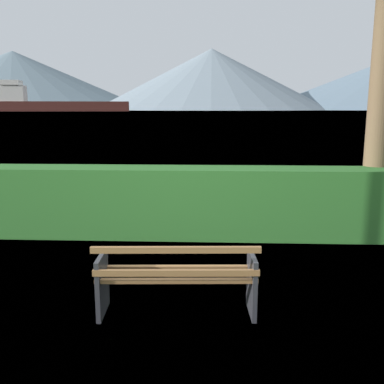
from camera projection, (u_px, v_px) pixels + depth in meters
ground_plane at (177, 312)px, 4.79m from camera, size 1400.00×1400.00×0.00m
water_surface at (211, 111)px, 307.02m from camera, size 620.00×620.00×0.00m
park_bench at (177, 278)px, 4.65m from camera, size 1.76×0.65×0.87m
hedge_row at (190, 202)px, 7.54m from camera, size 12.44×0.76×1.23m
cargo_ship_large at (48, 103)px, 303.23m from camera, size 99.34×27.29×21.39m
distant_hills at (220, 80)px, 566.00m from camera, size 923.07×405.51×78.72m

